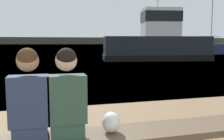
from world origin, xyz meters
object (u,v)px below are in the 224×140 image
object	(u,v)px
person_left	(29,101)
tugboat_red	(156,44)
moored_sailboat	(212,49)
person_right	(67,99)
shopping_bag	(111,122)

from	to	relation	value
person_left	tugboat_red	world-z (taller)	tugboat_red
person_left	moored_sailboat	xyz separation A→B (m)	(20.06, 23.83, -0.27)
person_right	person_left	bearing A→B (deg)	179.96
tugboat_red	person_left	bearing A→B (deg)	160.85
person_right	tugboat_red	bearing A→B (deg)	62.07
person_left	shopping_bag	distance (m)	0.91
person_right	shopping_bag	size ratio (longest dim) A/B	4.11
shopping_bag	tugboat_red	world-z (taller)	tugboat_red
tugboat_red	moored_sailboat	world-z (taller)	moored_sailboat
shopping_bag	person_left	bearing A→B (deg)	-179.26
person_left	tugboat_red	bearing A→B (deg)	61.05
tugboat_red	shopping_bag	bearing A→B (deg)	163.20
person_right	shopping_bag	bearing A→B (deg)	1.35
person_right	tugboat_red	world-z (taller)	tugboat_red
moored_sailboat	person_left	bearing A→B (deg)	121.46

